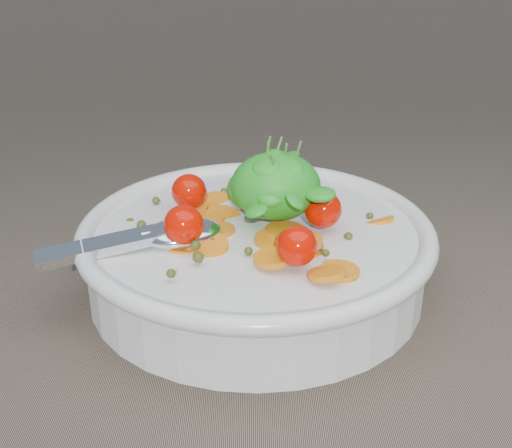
{
  "coord_description": "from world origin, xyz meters",
  "views": [
    {
      "loc": [
        -0.01,
        -0.43,
        0.28
      ],
      "look_at": [
        -0.01,
        0.03,
        0.06
      ],
      "focal_mm": 45.0,
      "sensor_mm": 36.0,
      "label": 1
    }
  ],
  "objects": [
    {
      "name": "ground",
      "position": [
        0.0,
        0.0,
        0.0
      ],
      "size": [
        6.0,
        6.0,
        0.0
      ],
      "primitive_type": "plane",
      "color": "#6C5E4D",
      "rests_on": "ground"
    },
    {
      "name": "bowl",
      "position": [
        -0.01,
        0.03,
        0.03
      ],
      "size": [
        0.31,
        0.29,
        0.12
      ],
      "color": "silver",
      "rests_on": "ground"
    },
    {
      "name": "napkin",
      "position": [
        -0.01,
        0.18,
        0.0
      ],
      "size": [
        0.17,
        0.15,
        0.01
      ],
      "primitive_type": "cube",
      "rotation": [
        0.0,
        0.0,
        0.07
      ],
      "color": "white",
      "rests_on": "ground"
    }
  ]
}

